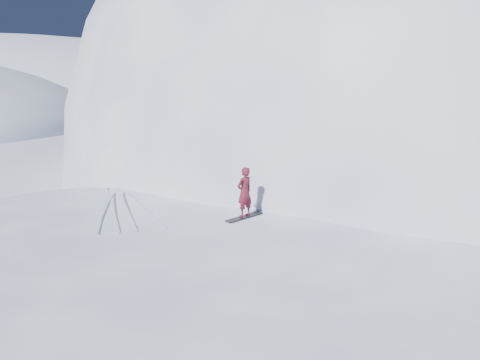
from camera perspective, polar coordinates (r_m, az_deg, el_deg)
The scene contains 9 objects.
ground at distance 12.40m, azimuth -9.63°, elevation -21.77°, with size 400.00×400.00×0.00m, color white.
near_ridge at distance 14.97m, azimuth -5.59°, elevation -15.04°, with size 36.00×28.00×4.80m, color white.
summit_peak at distance 42.75m, azimuth 21.63°, elevation 2.76°, with size 60.00×56.00×56.00m, color white.
peak_shoulder at distance 32.46m, azimuth 8.55°, elevation 0.48°, with size 28.00×24.00×18.00m, color white.
far_ridge_c at distance 126.96m, azimuth -27.83°, elevation 8.51°, with size 140.00×90.00×36.00m, color white.
wind_bumps at distance 14.21m, azimuth -11.92°, elevation -16.93°, with size 16.00×14.40×1.00m.
snowboard at distance 14.96m, azimuth 0.60°, elevation -4.92°, with size 1.59×0.30×0.03m, color black.
snowboarder at distance 14.71m, azimuth 0.61°, elevation -1.63°, with size 0.64×0.42×1.75m, color maroon.
board_tracks at distance 16.84m, azimuth -15.60°, elevation -3.32°, with size 2.65×5.99×0.04m.
Camera 1 is at (0.34, -10.18, 7.07)m, focal length 32.00 mm.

